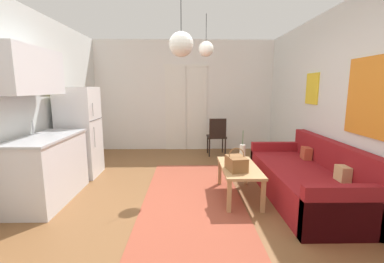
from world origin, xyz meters
name	(u,v)px	position (x,y,z in m)	size (l,w,h in m)	color
ground_plane	(181,216)	(0.00, 0.00, -0.05)	(4.94, 7.41, 0.10)	brown
wall_back	(184,96)	(0.00, 3.45, 1.33)	(4.54, 0.13, 2.67)	white
wall_right	(368,105)	(2.22, 0.00, 1.34)	(0.12, 7.01, 2.67)	silver
area_rug	(193,204)	(0.15, 0.24, 0.01)	(1.35, 3.44, 0.01)	#9E4733
couch	(308,180)	(1.77, 0.39, 0.27)	(0.94, 2.15, 0.81)	maroon
coffee_table	(239,170)	(0.81, 0.46, 0.39)	(0.50, 1.03, 0.45)	tan
bamboo_vase	(242,153)	(0.91, 0.74, 0.58)	(0.09, 0.09, 0.46)	beige
handbag	(236,163)	(0.73, 0.28, 0.55)	(0.27, 0.35, 0.31)	brown
refrigerator	(80,132)	(-1.79, 1.44, 0.78)	(0.61, 0.62, 1.55)	white
kitchen_counter	(45,144)	(-1.84, 0.41, 0.79)	(0.58, 1.29, 2.05)	silver
accent_chair	(217,135)	(0.75, 2.76, 0.48)	(0.44, 0.42, 0.86)	black
pendant_lamp_near	(181,44)	(0.02, -0.24, 1.98)	(0.26, 0.26, 0.82)	black
pendant_lamp_far	(206,49)	(0.38, 1.22, 2.15)	(0.24, 0.24, 0.65)	black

